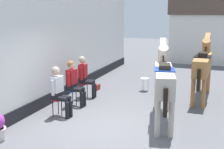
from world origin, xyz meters
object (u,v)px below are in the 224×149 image
(saddled_horse_far, at_px, (203,64))
(spare_stool_white, at_px, (145,80))
(seated_visitor_middle, at_px, (74,81))
(seated_visitor_far, at_px, (85,75))
(satchel_bag, at_px, (97,87))
(seated_visitor_near, at_px, (59,89))
(saddled_horse_near, at_px, (164,78))

(saddled_horse_far, height_order, spare_stool_white, saddled_horse_far)
(seated_visitor_middle, bearing_deg, seated_visitor_far, 93.85)
(seated_visitor_far, bearing_deg, seated_visitor_middle, -86.15)
(seated_visitor_middle, relative_size, spare_stool_white, 3.02)
(saddled_horse_far, relative_size, satchel_bag, 10.71)
(spare_stool_white, relative_size, satchel_bag, 1.64)
(seated_visitor_near, relative_size, spare_stool_white, 3.02)
(saddled_horse_near, bearing_deg, seated_visitor_near, -167.00)
(seated_visitor_middle, distance_m, seated_visitor_far, 0.93)
(seated_visitor_near, height_order, seated_visitor_far, same)
(seated_visitor_near, relative_size, seated_visitor_far, 1.00)
(seated_visitor_far, relative_size, saddled_horse_near, 0.47)
(seated_visitor_near, bearing_deg, satchel_bag, 91.77)
(seated_visitor_far, height_order, saddled_horse_near, saddled_horse_near)
(seated_visitor_near, height_order, saddled_horse_far, saddled_horse_far)
(spare_stool_white, bearing_deg, seated_visitor_far, -138.46)
(saddled_horse_near, bearing_deg, seated_visitor_middle, 172.69)
(seated_visitor_near, relative_size, saddled_horse_far, 0.46)
(seated_visitor_middle, distance_m, saddled_horse_near, 2.85)
(seated_visitor_middle, height_order, seated_visitor_far, same)
(seated_visitor_middle, xyz_separation_m, spare_stool_white, (1.62, 2.42, -0.38))
(seated_visitor_middle, xyz_separation_m, saddled_horse_near, (2.80, -0.36, 0.38))
(satchel_bag, bearing_deg, spare_stool_white, -71.78)
(seated_visitor_near, bearing_deg, saddled_horse_near, 13.00)
(seated_visitor_near, bearing_deg, seated_visitor_far, 93.44)
(seated_visitor_near, bearing_deg, saddled_horse_far, 41.59)
(seated_visitor_near, relative_size, satchel_bag, 4.96)
(seated_visitor_middle, height_order, satchel_bag, seated_visitor_middle)
(seated_visitor_far, height_order, saddled_horse_far, saddled_horse_far)
(saddled_horse_far, relative_size, spare_stool_white, 6.52)
(satchel_bag, bearing_deg, seated_visitor_middle, -177.05)
(seated_visitor_middle, xyz_separation_m, satchel_bag, (-0.04, 1.94, -0.68))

